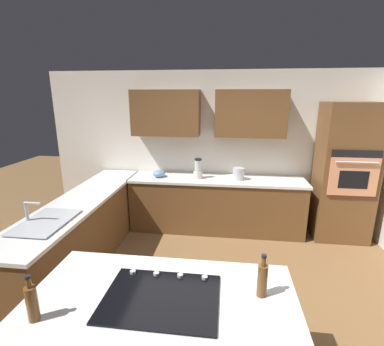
# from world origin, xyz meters

# --- Properties ---
(ground_plane) EXTENTS (14.00, 14.00, 0.00)m
(ground_plane) POSITION_xyz_m (0.00, 0.00, 0.00)
(ground_plane) COLOR brown
(wall_back) EXTENTS (6.00, 0.44, 2.60)m
(wall_back) POSITION_xyz_m (0.07, -2.04, 1.46)
(wall_back) COLOR white
(wall_back) RESTS_ON ground
(lower_cabinets_back) EXTENTS (2.80, 0.60, 0.86)m
(lower_cabinets_back) POSITION_xyz_m (0.10, -1.72, 0.43)
(lower_cabinets_back) COLOR brown
(lower_cabinets_back) RESTS_ON ground
(countertop_back) EXTENTS (2.84, 0.64, 0.04)m
(countertop_back) POSITION_xyz_m (0.10, -1.72, 0.88)
(countertop_back) COLOR silver
(countertop_back) RESTS_ON lower_cabinets_back
(lower_cabinets_side) EXTENTS (0.60, 2.90, 0.86)m
(lower_cabinets_side) POSITION_xyz_m (1.82, -0.55, 0.43)
(lower_cabinets_side) COLOR brown
(lower_cabinets_side) RESTS_ON ground
(countertop_side) EXTENTS (0.64, 2.94, 0.04)m
(countertop_side) POSITION_xyz_m (1.82, -0.55, 0.88)
(countertop_side) COLOR silver
(countertop_side) RESTS_ON lower_cabinets_side
(island_top) EXTENTS (1.80, 0.98, 0.04)m
(island_top) POSITION_xyz_m (0.35, 1.17, 0.88)
(island_top) COLOR silver
(island_top) RESTS_ON island_base
(wall_oven) EXTENTS (0.80, 0.66, 2.11)m
(wall_oven) POSITION_xyz_m (-1.85, -1.72, 1.06)
(wall_oven) COLOR brown
(wall_oven) RESTS_ON ground
(sink_unit) EXTENTS (0.46, 0.70, 0.23)m
(sink_unit) POSITION_xyz_m (1.83, 0.19, 0.92)
(sink_unit) COLOR #515456
(sink_unit) RESTS_ON countertop_side
(cooktop) EXTENTS (0.76, 0.56, 0.03)m
(cooktop) POSITION_xyz_m (0.35, 1.16, 0.91)
(cooktop) COLOR black
(cooktop) RESTS_ON island_top
(blender) EXTENTS (0.15, 0.15, 0.33)m
(blender) POSITION_xyz_m (0.40, -1.69, 1.04)
(blender) COLOR beige
(blender) RESTS_ON countertop_back
(mixing_bowl) EXTENTS (0.21, 0.21, 0.12)m
(mixing_bowl) POSITION_xyz_m (1.05, -1.69, 0.96)
(mixing_bowl) COLOR #668CB2
(mixing_bowl) RESTS_ON countertop_back
(kettle) EXTENTS (0.18, 0.18, 0.19)m
(kettle) POSITION_xyz_m (-0.25, -1.69, 1.00)
(kettle) COLOR #B7BABF
(kettle) RESTS_ON countertop_back
(oil_bottle) EXTENTS (0.07, 0.07, 0.30)m
(oil_bottle) POSITION_xyz_m (1.06, 1.44, 1.02)
(oil_bottle) COLOR brown
(oil_bottle) RESTS_ON island_top
(second_bottle) EXTENTS (0.07, 0.07, 0.31)m
(second_bottle) POSITION_xyz_m (-0.32, 1.05, 1.02)
(second_bottle) COLOR brown
(second_bottle) RESTS_ON island_top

